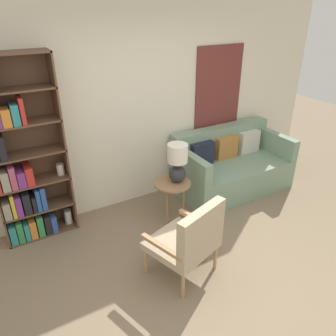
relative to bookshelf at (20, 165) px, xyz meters
name	(u,v)px	position (x,y,z in m)	size (l,w,h in m)	color
ground_plane	(216,291)	(1.39, -1.84, -0.97)	(14.00, 14.00, 0.00)	#847056
wall_back	(129,108)	(1.42, 0.19, 0.38)	(6.40, 0.08, 2.70)	silver
bookshelf	(20,165)	(0.00, 0.00, 0.00)	(0.82, 0.30, 2.16)	brown
armchair	(191,238)	(1.27, -1.53, -0.48)	(0.77, 0.75, 0.89)	tan
couch	(230,167)	(2.84, -0.27, -0.63)	(1.70, 0.89, 0.91)	gray
side_table	(172,187)	(1.63, -0.58, -0.48)	(0.47, 0.47, 0.56)	#99704C
table_lamp	(177,162)	(1.70, -0.58, -0.14)	(0.25, 0.25, 0.50)	#2D2D33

